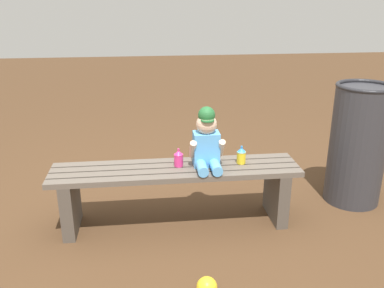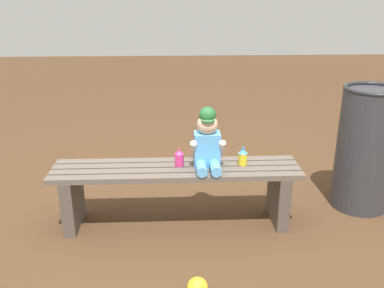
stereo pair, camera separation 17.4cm
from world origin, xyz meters
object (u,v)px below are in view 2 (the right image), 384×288
object	(u,v)px
sippy_cup_right	(243,156)
park_bench	(176,185)
sippy_cup_left	(179,158)
toy_ball	(197,288)
trash_bin	(366,148)
child_figure	(207,142)

from	to	relation	value
sippy_cup_right	park_bench	bearing A→B (deg)	-177.01
sippy_cup_left	sippy_cup_right	size ratio (longest dim) A/B	1.00
toy_ball	trash_bin	bearing A→B (deg)	36.96
child_figure	toy_ball	size ratio (longest dim) A/B	3.64
park_bench	sippy_cup_left	world-z (taller)	sippy_cup_left
sippy_cup_right	trash_bin	bearing A→B (deg)	10.41
child_figure	toy_ball	world-z (taller)	child_figure
trash_bin	toy_ball	bearing A→B (deg)	-143.04
park_bench	sippy_cup_left	size ratio (longest dim) A/B	13.27
sippy_cup_left	toy_ball	world-z (taller)	sippy_cup_left
sippy_cup_left	sippy_cup_right	xyz separation A→B (m)	(0.43, 0.00, 0.00)
park_bench	child_figure	bearing A→B (deg)	0.26
toy_ball	trash_bin	xyz separation A→B (m)	(1.26, 0.95, 0.40)
park_bench	child_figure	distance (m)	0.37
park_bench	sippy_cup_left	xyz separation A→B (m)	(0.02, 0.02, 0.19)
sippy_cup_left	trash_bin	bearing A→B (deg)	7.16
park_bench	toy_ball	world-z (taller)	park_bench
child_figure	sippy_cup_left	distance (m)	0.22
sippy_cup_left	toy_ball	distance (m)	0.89
sippy_cup_right	toy_ball	distance (m)	0.95
sippy_cup_left	sippy_cup_right	distance (m)	0.43
park_bench	toy_ball	xyz separation A→B (m)	(0.10, -0.76, -0.23)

